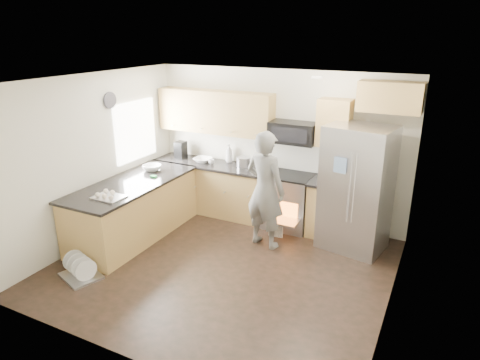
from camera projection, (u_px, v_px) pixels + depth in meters
The scene contains 8 objects.
ground at pixel (222, 267), 6.09m from camera, with size 4.50×4.50×0.00m, color black.
room_shell at pixel (218, 153), 5.56m from camera, with size 4.54×4.04×2.62m.
back_cabinet_run at pixel (240, 164), 7.49m from camera, with size 4.45×0.64×2.50m.
peninsula at pixel (134, 209), 6.88m from camera, with size 0.96×2.36×1.02m.
stove_range at pixel (289, 189), 7.15m from camera, with size 0.76×0.97×1.79m.
refrigerator at pixel (356, 189), 6.37m from camera, with size 1.04×0.88×1.91m.
person at pixel (265, 190), 6.44m from camera, with size 0.67×0.44×1.82m, color slate.
dish_rack at pixel (80, 271), 5.82m from camera, with size 0.64×0.58×0.33m.
Camera 1 is at (2.61, -4.66, 3.19)m, focal length 32.00 mm.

